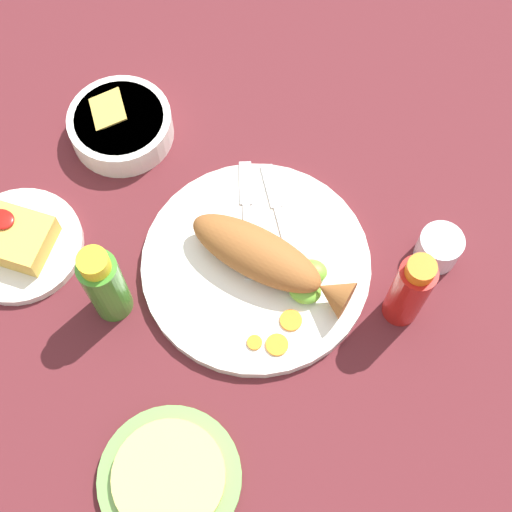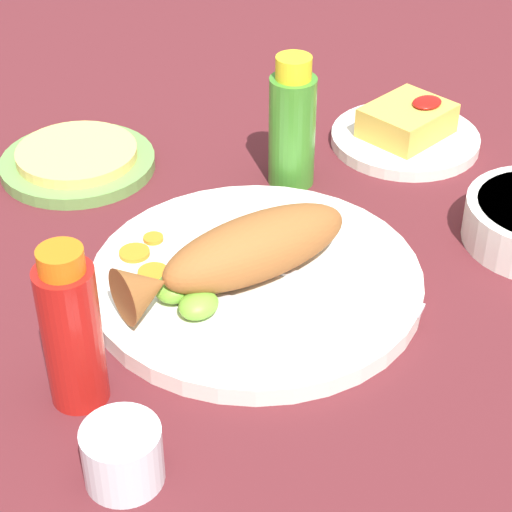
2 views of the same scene
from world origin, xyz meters
name	(u,v)px [view 2 (image 2 of 2)]	position (x,y,z in m)	size (l,w,h in m)	color
ground_plane	(256,288)	(0.00, 0.00, 0.00)	(4.00, 4.00, 0.00)	#561E23
main_plate	(256,281)	(0.00, 0.00, 0.01)	(0.32, 0.32, 0.02)	white
fried_fish	(242,253)	(-0.02, 0.00, 0.05)	(0.24, 0.11, 0.06)	#935628
fork_near	(339,287)	(0.04, -0.07, 0.02)	(0.08, 0.18, 0.00)	silver
fork_far	(315,314)	(-0.01, -0.08, 0.02)	(0.11, 0.17, 0.00)	silver
carrot_slice_near	(153,238)	(-0.03, 0.11, 0.02)	(0.02, 0.02, 0.00)	orange
carrot_slice_mid	(153,273)	(-0.07, 0.07, 0.02)	(0.03, 0.03, 0.00)	orange
carrot_slice_far	(134,253)	(-0.06, 0.10, 0.02)	(0.03, 0.03, 0.00)	orange
lime_wedge_main	(177,287)	(-0.08, 0.02, 0.03)	(0.04, 0.04, 0.02)	#6BB233
lime_wedge_side	(198,305)	(-0.08, -0.01, 0.03)	(0.04, 0.03, 0.02)	#6BB233
hot_sauce_bottle_red	(71,330)	(-0.20, 0.00, 0.07)	(0.05, 0.05, 0.15)	#B21914
hot_sauce_bottle_green	(292,126)	(0.17, 0.11, 0.07)	(0.05, 0.05, 0.15)	#3D8428
salt_cup	(123,458)	(-0.23, -0.09, 0.02)	(0.06, 0.06, 0.05)	silver
side_plate_fries	(405,139)	(0.32, 0.07, 0.01)	(0.18, 0.18, 0.01)	white
fries_pile	(408,120)	(0.32, 0.07, 0.03)	(0.10, 0.08, 0.04)	gold
tortilla_plate	(78,164)	(0.01, 0.30, 0.01)	(0.18, 0.18, 0.01)	#6B9E4C
tortilla_stack	(77,154)	(0.01, 0.30, 0.02)	(0.14, 0.14, 0.01)	#E0C666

